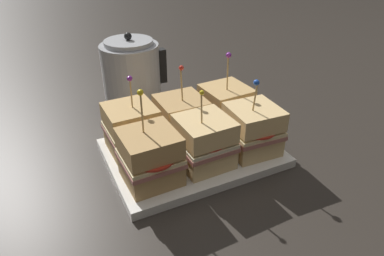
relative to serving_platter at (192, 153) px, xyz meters
name	(u,v)px	position (x,y,z in m)	size (l,w,h in m)	color
ground_plane	(192,156)	(0.00, 0.00, -0.01)	(6.00, 6.00, 0.00)	#2D2823
serving_platter	(192,153)	(0.00, 0.00, 0.00)	(0.35, 0.26, 0.02)	white
sandwich_front_left	(150,157)	(-0.11, -0.06, 0.06)	(0.11, 0.11, 0.18)	tan
sandwich_front_center	(203,142)	(0.00, -0.05, 0.06)	(0.11, 0.11, 0.16)	#DBB77A
sandwich_front_right	(253,129)	(0.11, -0.06, 0.06)	(0.11, 0.11, 0.16)	#DBB77A
sandwich_back_left	(132,128)	(-0.11, 0.06, 0.06)	(0.10, 0.10, 0.17)	tan
sandwich_back_center	(182,118)	(0.00, 0.05, 0.06)	(0.10, 0.10, 0.17)	tan
sandwich_back_right	(225,107)	(0.11, 0.05, 0.06)	(0.11, 0.11, 0.18)	tan
kettle_steel	(132,72)	(-0.03, 0.32, 0.08)	(0.18, 0.16, 0.19)	#B7BABF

